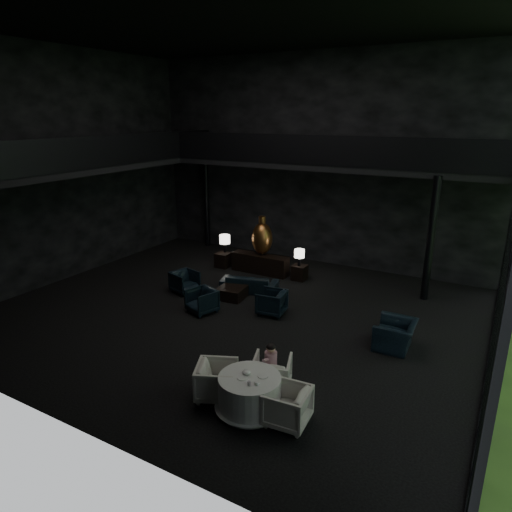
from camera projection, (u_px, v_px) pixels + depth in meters
The scene contains 34 objects.
floor at pixel (234, 313), 13.82m from camera, with size 14.00×12.00×0.02m, color black.
ceiling at pixel (230, 21), 11.42m from camera, with size 14.00×12.00×0.02m, color black.
wall_back at pixel (315, 162), 17.61m from camera, with size 14.00×0.04×8.00m, color black.
wall_front at pixel (41, 225), 7.64m from camera, with size 14.00×0.04×8.00m, color black.
wall_left at pixel (63, 167), 15.91m from camera, with size 0.04×12.00×8.00m, color black.
mezzanine_left at pixel (82, 168), 15.44m from camera, with size 2.00×12.00×0.25m, color black.
mezzanine_back at pixel (330, 165), 16.31m from camera, with size 12.00×2.00×0.25m, color black.
railing_left at pixel (102, 151), 14.79m from camera, with size 0.06×12.00×1.00m, color black.
railing_back at pixel (321, 150), 15.30m from camera, with size 12.00×0.06×1.00m, color black.
column_nw at pixel (206, 202), 20.30m from camera, with size 0.24×0.24×4.00m, color black.
column_ne at pixel (431, 240), 14.29m from camera, with size 0.24×0.24×4.00m, color black.
console at pixel (260, 264), 17.20m from camera, with size 2.24×0.51×0.71m, color black.
bronze_urn at pixel (262, 238), 17.03m from camera, with size 0.77×0.77×1.44m.
side_table_left at pixel (223, 260), 17.88m from camera, with size 0.52×0.52×0.57m, color black.
table_lamp_left at pixel (225, 240), 17.77m from camera, with size 0.41×0.41×0.69m.
side_table_right at pixel (299, 272), 16.52m from camera, with size 0.49×0.49×0.54m, color black.
table_lamp_right at pixel (299, 254), 16.26m from camera, with size 0.37×0.37×0.61m.
sofa at pixel (249, 281), 15.43m from camera, with size 1.78×0.52×0.70m, color black.
lounge_armchair_west at pixel (185, 280), 15.34m from camera, with size 0.80×0.75×0.83m, color black.
lounge_armchair_east at pixel (272, 301), 13.66m from camera, with size 0.83×0.77×0.85m, color black.
lounge_armchair_south at pixel (202, 299), 13.78m from camera, with size 0.80×0.75×0.83m, color black.
window_armchair at pixel (396, 330), 11.66m from camera, with size 1.13×0.73×0.99m, color black.
coffee_table at pixel (232, 293), 14.90m from camera, with size 0.83×0.83×0.37m, color black.
dining_table at pixel (250, 395), 9.24m from camera, with size 1.44×1.44×0.75m.
dining_chair_north at pixel (272, 370), 9.92m from camera, with size 0.86×0.80×0.88m, color beige.
dining_chair_east at pixel (287, 403), 8.79m from camera, with size 0.89×0.83×0.91m, color #B1AA98.
dining_chair_west at pixel (217, 377), 9.61m from camera, with size 0.92×0.86×0.95m, color #AFA999.
child at pixel (271, 356), 9.91m from camera, with size 0.27×0.27×0.59m.
plate_a at pixel (243, 378), 9.08m from camera, with size 0.22×0.22×0.01m, color white.
plate_b at pixel (263, 376), 9.14m from camera, with size 0.22×0.22×0.02m, color white.
saucer at pixel (258, 382), 8.92m from camera, with size 0.15×0.15×0.01m, color white.
coffee_cup at pixel (257, 383), 8.85m from camera, with size 0.08×0.08×0.06m, color white.
cereal_bowl at pixel (246, 372), 9.20m from camera, with size 0.18×0.18×0.09m, color white.
cream_pot at pixel (249, 383), 8.84m from camera, with size 0.06×0.06×0.07m, color #99999E.
Camera 1 is at (6.80, -10.71, 5.80)m, focal length 32.00 mm.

